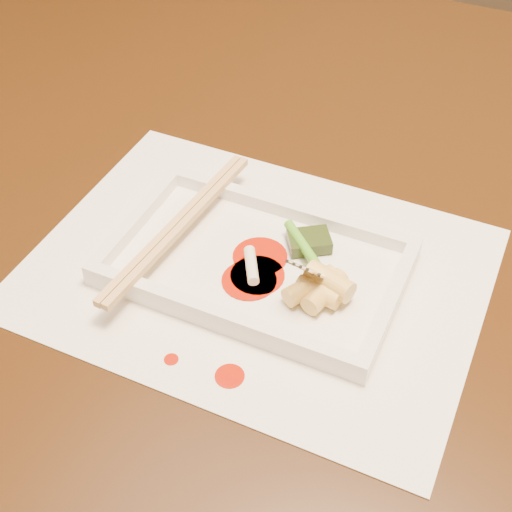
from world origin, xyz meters
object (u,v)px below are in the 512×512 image
at_px(chopstick_a, 175,224).
at_px(fork, 343,211).
at_px(plate_base, 256,267).
at_px(table, 258,219).
at_px(placemat, 256,271).

bearing_deg(chopstick_a, fork, 6.75).
distance_m(plate_base, chopstick_a, 0.08).
relative_size(table, chopstick_a, 6.17).
bearing_deg(placemat, plate_base, 0.00).
height_order(table, fork, fork).
xyz_separation_m(chopstick_a, fork, (0.15, 0.02, 0.06)).
distance_m(plate_base, fork, 0.11).
xyz_separation_m(plate_base, chopstick_a, (-0.08, 0.00, 0.02)).
bearing_deg(placemat, fork, 14.42).
relative_size(table, fork, 10.00).
height_order(table, plate_base, plate_base).
xyz_separation_m(table, placemat, (0.08, -0.17, 0.10)).
height_order(placemat, chopstick_a, chopstick_a).
bearing_deg(plate_base, placemat, 0.00).
xyz_separation_m(plate_base, fork, (0.07, 0.02, 0.08)).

